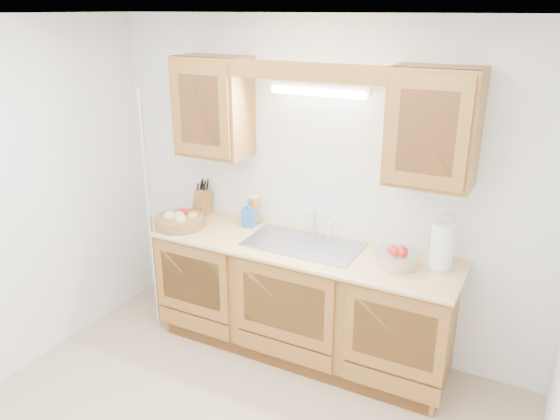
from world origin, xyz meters
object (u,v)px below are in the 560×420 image
Objects in this scene: knife_block at (202,201)px; paper_towel at (442,246)px; apple_bowl at (397,257)px; fruit_basket at (180,220)px.

knife_block is 2.01m from paper_towel.
knife_block is 1.75m from apple_bowl.
paper_towel is (2.00, -0.12, 0.05)m from knife_block.
knife_block is at bearing 176.52° from paper_towel.
paper_towel is 1.27× the size of apple_bowl.
fruit_basket is 1.45× the size of apple_bowl.
paper_towel is at bearing 5.68° from fruit_basket.
fruit_basket is at bearing -174.32° from paper_towel.
knife_block is 1.02× the size of apple_bowl.
fruit_basket is 1.14× the size of paper_towel.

